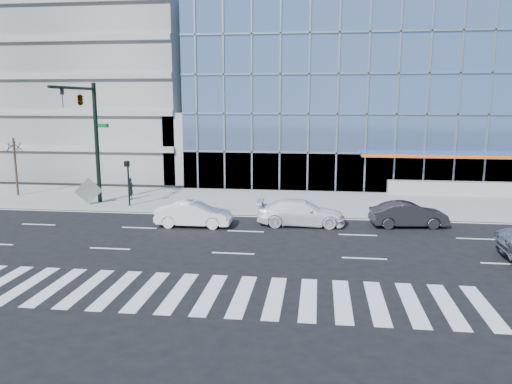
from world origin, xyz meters
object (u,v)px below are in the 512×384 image
ped_signal_post (128,176)px  dark_sedan (408,215)px  street_tree_near (14,146)px  white_sedan (194,214)px  traffic_signal (85,114)px  tilted_panel (88,191)px  pedestrian (131,189)px  white_suv (301,213)px

ped_signal_post → dark_sedan: (17.42, -2.78, -1.44)m
street_tree_near → white_sedan: (14.92, -6.75, -3.08)m
traffic_signal → tilted_panel: size_ratio=6.15×
street_tree_near → tilted_panel: size_ratio=3.25×
white_sedan → pedestrian: 8.76m
pedestrian → white_sedan: bearing=-135.6°
street_tree_near → white_sedan: 16.67m
pedestrian → street_tree_near: bearing=87.3°
traffic_signal → street_tree_near: size_ratio=1.89×
street_tree_near → white_sedan: size_ratio=1.00×
street_tree_near → pedestrian: (8.83, -0.46, -2.86)m
dark_sedan → tilted_panel: size_ratio=3.25×
ped_signal_post → dark_sedan: bearing=-9.1°
white_suv → tilted_panel: bearing=75.6°
white_suv → street_tree_near: bearing=73.0°
white_suv → white_sedan: 6.09m
ped_signal_post → pedestrian: 2.52m
street_tree_near → dark_sedan: street_tree_near is taller
white_suv → pedestrian: size_ratio=3.23×
tilted_panel → pedestrian: bearing=6.9°
traffic_signal → tilted_panel: 5.12m
street_tree_near → traffic_signal: bearing=-22.7°
street_tree_near → white_suv: bearing=-15.2°
ped_signal_post → tilted_panel: ped_signal_post is taller
tilted_panel → dark_sedan: bearing=-44.6°
ped_signal_post → street_tree_near: bearing=164.9°
white_sedan → pedestrian: bearing=42.6°
dark_sedan → tilted_panel: tilted_panel is taller
street_tree_near → dark_sedan: 27.62m
white_sedan → tilted_panel: bearing=61.2°
pedestrian → white_suv: bearing=-113.1°
traffic_signal → street_tree_near: bearing=157.3°
tilted_panel → traffic_signal: bearing=-90.2°
street_tree_near → white_sedan: bearing=-24.3°
ped_signal_post → white_suv: size_ratio=0.60×
pedestrian → tilted_panel: (-2.14, -2.04, 0.15)m
ped_signal_post → dark_sedan: 17.70m
white_sedan → ped_signal_post: bearing=50.8°
ped_signal_post → tilted_panel: bearing=178.8°
traffic_signal → ped_signal_post: size_ratio=2.67×
street_tree_near → white_sedan: street_tree_near is taller
ped_signal_post → street_tree_near: size_ratio=0.71×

